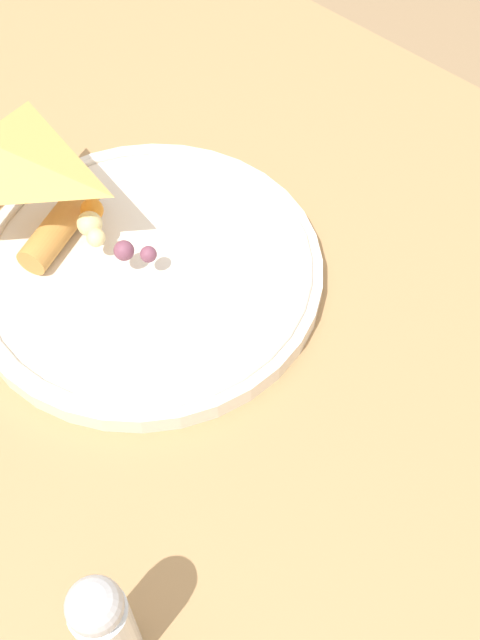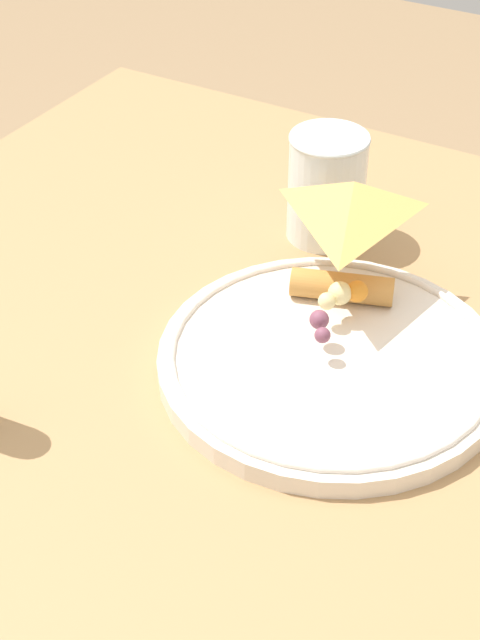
# 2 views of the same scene
# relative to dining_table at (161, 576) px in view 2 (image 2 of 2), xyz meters

# --- Properties ---
(dining_table) EXTENTS (1.11, 0.85, 0.77)m
(dining_table) POSITION_rel_dining_table_xyz_m (0.00, 0.00, 0.00)
(dining_table) COLOR #A87F51
(dining_table) RESTS_ON ground_plane
(plate_pizza) EXTENTS (0.27, 0.27, 0.05)m
(plate_pizza) POSITION_rel_dining_table_xyz_m (-0.17, 0.05, 0.12)
(plate_pizza) COLOR silver
(plate_pizza) RESTS_ON dining_table
(milk_glass) EXTENTS (0.07, 0.07, 0.10)m
(milk_glass) POSITION_rel_dining_table_xyz_m (-0.34, -0.03, 0.16)
(milk_glass) COLOR white
(milk_glass) RESTS_ON dining_table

